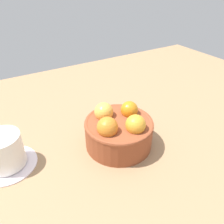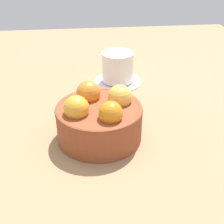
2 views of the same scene
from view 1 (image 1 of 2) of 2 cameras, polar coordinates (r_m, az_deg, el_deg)
ground_plane at (r=55.76cm, az=1.65°, el=-9.37°), size 150.18×109.99×3.10cm
terracotta_bowl at (r=51.99cm, az=1.72°, el=-4.61°), size 16.01×16.01×9.94cm
coffee_cup at (r=52.20cm, az=-25.96°, el=-9.40°), size 12.14×12.14×7.91cm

